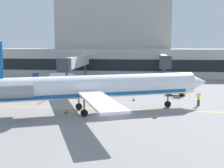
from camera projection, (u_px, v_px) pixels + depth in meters
The scene contains 14 objects.
ground at pixel (111, 116), 37.15m from camera, with size 120.00×120.00×0.11m.
terminal_building at pixel (129, 49), 81.36m from camera, with size 77.31×11.25×21.24m.
jet_bridge_west at pixel (164, 61), 66.22m from camera, with size 2.40×15.98×6.56m.
jet_bridge_east at pixel (76, 62), 65.81m from camera, with size 2.40×21.73×6.23m.
regional_jet at pixel (88, 87), 38.41m from camera, with size 33.28×25.58×9.46m.
baggage_tug at pixel (164, 80), 64.96m from camera, with size 3.01×4.18×2.11m.
pushback_tractor at pixel (178, 90), 51.45m from camera, with size 3.68×2.72×2.21m.
belt_loader at pixel (38, 78), 68.08m from camera, with size 3.42×2.47×2.26m.
fuel_tank at pixel (62, 77), 68.03m from camera, with size 6.47×1.92×2.23m.
marshaller at pixel (198, 99), 42.83m from camera, with size 0.83×0.34×1.96m.
safety_cone_alpha at pixel (32, 96), 50.04m from camera, with size 0.47×0.47×0.55m.
safety_cone_bravo at pixel (134, 99), 46.87m from camera, with size 0.47×0.47×0.55m.
safety_cone_charlie at pixel (155, 116), 35.96m from camera, with size 0.47×0.47×0.55m.
safety_cone_delta at pixel (66, 111), 38.55m from camera, with size 0.47×0.47×0.55m.
Camera 1 is at (4.68, -35.93, 9.09)m, focal length 47.13 mm.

